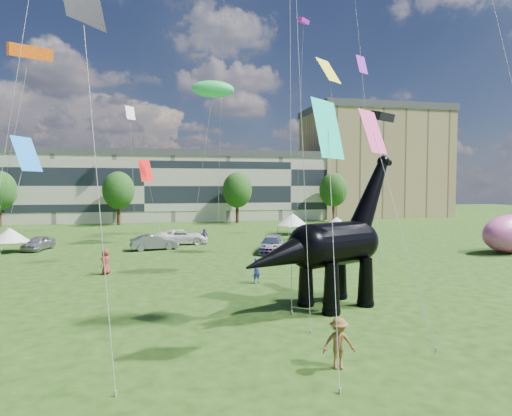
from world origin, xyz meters
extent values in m
plane|color=#16330C|center=(0.00, 0.00, 0.00)|extent=(220.00, 220.00, 0.00)
cube|color=beige|center=(-8.00, 62.00, 6.00)|extent=(78.00, 11.00, 12.00)
cube|color=tan|center=(40.00, 65.00, 11.00)|extent=(28.00, 18.00, 22.00)
cylinder|color=#382314|center=(-30.00, 53.00, 1.60)|extent=(0.56, 0.56, 3.20)
cylinder|color=#382314|center=(-12.00, 53.00, 1.60)|extent=(0.56, 0.56, 3.20)
ellipsoid|color=#14380F|center=(-12.00, 53.00, 6.32)|extent=(5.20, 5.20, 6.24)
cylinder|color=#382314|center=(8.00, 53.00, 1.60)|extent=(0.56, 0.56, 3.20)
ellipsoid|color=#14380F|center=(8.00, 53.00, 6.32)|extent=(5.20, 5.20, 6.24)
cylinder|color=#382314|center=(26.00, 53.00, 1.60)|extent=(0.56, 0.56, 3.20)
ellipsoid|color=#14380F|center=(26.00, 53.00, 6.32)|extent=(5.20, 5.20, 6.24)
cone|color=black|center=(3.77, -0.94, 1.32)|extent=(1.19, 1.19, 2.63)
sphere|color=black|center=(3.77, -0.94, 0.16)|extent=(0.96, 0.96, 0.96)
cone|color=black|center=(3.00, 0.83, 1.32)|extent=(1.19, 1.19, 2.63)
sphere|color=black|center=(3.00, 0.83, 0.16)|extent=(0.96, 0.96, 0.96)
cone|color=black|center=(6.18, 0.11, 1.32)|extent=(1.19, 1.19, 2.63)
sphere|color=black|center=(6.18, 0.11, 0.16)|extent=(0.96, 0.96, 0.96)
cone|color=black|center=(5.41, 1.88, 1.32)|extent=(1.19, 1.19, 2.63)
sphere|color=black|center=(5.41, 1.88, 0.16)|extent=(0.96, 0.96, 0.96)
cylinder|color=black|center=(4.51, 0.43, 3.42)|extent=(4.32, 3.64, 2.37)
sphere|color=black|center=(2.82, -0.30, 3.42)|extent=(2.37, 2.37, 2.37)
sphere|color=black|center=(6.20, 1.17, 3.42)|extent=(2.28, 2.28, 2.28)
cone|color=black|center=(7.18, 1.59, 5.96)|extent=(3.55, 2.52, 4.64)
sphere|color=black|center=(8.16, 2.02, 7.97)|extent=(0.74, 0.74, 0.74)
cylinder|color=black|center=(8.40, 2.12, 7.93)|extent=(0.72, 0.60, 0.39)
cone|color=black|center=(1.16, -1.02, 3.13)|extent=(4.99, 3.54, 2.58)
imported|color=#A7A8AC|center=(-17.10, 25.65, 0.73)|extent=(2.75, 4.60, 1.47)
imported|color=slate|center=(-5.58, 23.46, 0.78)|extent=(4.98, 2.46, 1.57)
imported|color=white|center=(-2.69, 27.18, 0.83)|extent=(5.99, 2.83, 1.65)
imported|color=#595960|center=(5.71, 19.27, 0.78)|extent=(3.87, 5.81, 1.56)
cube|color=white|center=(17.77, 31.80, 1.02)|extent=(3.61, 3.61, 0.11)
cone|color=white|center=(17.77, 31.80, 1.75)|extent=(4.57, 4.57, 1.38)
cylinder|color=#999999|center=(16.09, 31.09, 0.51)|extent=(0.06, 0.06, 1.02)
cylinder|color=#999999|center=(18.48, 30.12, 0.51)|extent=(0.06, 0.06, 1.02)
cylinder|color=#999999|center=(17.06, 33.48, 0.51)|extent=(0.06, 0.06, 1.02)
cylinder|color=#999999|center=(19.45, 32.51, 0.51)|extent=(0.06, 0.06, 1.02)
cube|color=white|center=(12.34, 33.79, 1.18)|extent=(3.90, 3.90, 0.13)
cone|color=white|center=(12.34, 33.79, 2.04)|extent=(4.94, 4.94, 1.61)
cylinder|color=#999999|center=(11.25, 31.97, 0.59)|extent=(0.06, 0.06, 1.18)
cylinder|color=#999999|center=(14.16, 32.70, 0.59)|extent=(0.06, 0.06, 1.18)
cylinder|color=#999999|center=(10.52, 34.89, 0.59)|extent=(0.06, 0.06, 1.18)
cylinder|color=#999999|center=(13.43, 35.61, 0.59)|extent=(0.06, 0.06, 1.18)
cube|color=silver|center=(-19.44, 24.81, 1.01)|extent=(3.59, 3.59, 0.11)
cone|color=silver|center=(-19.44, 24.81, 1.75)|extent=(4.55, 4.55, 1.38)
cylinder|color=#999999|center=(-17.77, 24.10, 0.51)|extent=(0.06, 0.06, 1.01)
cylinder|color=#999999|center=(-18.73, 26.49, 0.51)|extent=(0.06, 0.06, 1.01)
ellipsoid|color=#D553A1|center=(28.66, 14.22, 1.88)|extent=(8.25, 5.67, 3.75)
imported|color=maroon|center=(-8.82, 11.80, 0.93)|extent=(0.94, 1.08, 1.87)
imported|color=#293598|center=(1.52, 6.67, 0.86)|extent=(0.74, 0.66, 1.71)
imported|color=teal|center=(24.33, 36.31, 0.78)|extent=(0.46, 0.62, 1.57)
imported|color=olive|center=(9.55, 14.07, 0.87)|extent=(1.15, 0.69, 1.74)
imported|color=brown|center=(1.54, -7.11, 0.93)|extent=(1.26, 0.81, 1.85)
imported|color=black|center=(17.18, 23.38, 0.82)|extent=(1.59, 0.99, 1.64)
imported|color=#5B3579|center=(-0.23, 26.40, 0.88)|extent=(1.12, 0.80, 1.76)
plane|color=yellow|center=(12.37, 21.46, 18.56)|extent=(3.61, 3.22, 2.67)
plane|color=white|center=(-9.39, 46.06, 17.47)|extent=(1.91, 1.62, 2.01)
plane|color=blue|center=(-15.50, 17.10, 9.16)|extent=(2.45, 3.24, 2.85)
ellipsoid|color=green|center=(1.32, 30.39, 18.08)|extent=(5.43, 4.85, 1.98)
plane|color=#E7408A|center=(5.87, -1.09, 9.30)|extent=(2.37, 2.01, 2.23)
plane|color=purple|center=(23.87, 37.47, 24.21)|extent=(2.80, 1.94, 2.67)
cube|color=black|center=(22.63, 28.93, 15.32)|extent=(3.76, 3.16, 1.39)
cube|color=purple|center=(15.52, 39.41, 30.50)|extent=(2.08, 1.91, 0.78)
plane|color=#0DCFA5|center=(2.16, -4.36, 8.90)|extent=(2.35, 1.98, 2.47)
plane|color=red|center=(-6.72, 32.52, 8.36)|extent=(2.27, 2.41, 2.62)
cube|color=#FE570D|center=(-15.91, 20.27, 18.26)|extent=(3.80, 3.00, 1.38)
camera|label=1|loc=(-4.49, -21.16, 6.56)|focal=30.00mm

